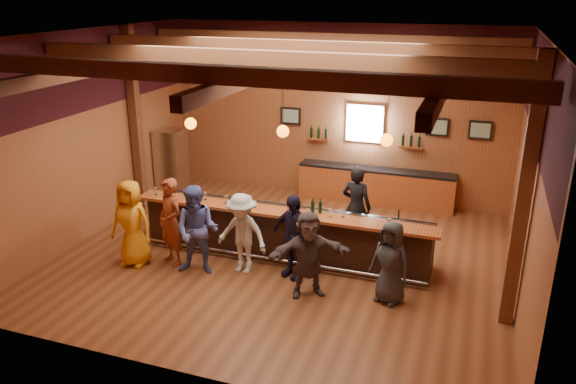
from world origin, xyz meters
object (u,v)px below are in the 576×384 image
Objects in this scene: customer_orange at (132,223)px; ice_bucket at (294,206)px; bar_counter at (286,232)px; customer_dark at (390,262)px; customer_white at (242,234)px; bartender at (356,207)px; bottle_a at (313,207)px; customer_brown at (308,254)px; back_bar_cabinet at (375,186)px; customer_navy at (293,236)px; customer_denim at (197,230)px; stainless_fridge at (172,162)px; customer_redvest at (171,222)px.

customer_orange is 3.27m from ice_bucket.
customer_dark is at bearing -26.07° from bar_counter.
bartender is (1.83, 1.91, 0.09)m from customer_white.
customer_white is at bearing -147.82° from bottle_a.
customer_white is at bearing 134.39° from customer_brown.
customer_white is at bearing -162.22° from customer_dark.
customer_navy is (-0.75, -4.40, 0.37)m from back_bar_cabinet.
bar_counter is 1.93m from customer_denim.
bartender reaches higher than stainless_fridge.
back_bar_cabinet is 5.52m from customer_denim.
customer_orange is 3.26m from customer_navy.
back_bar_cabinet is 5.71m from customer_redvest.
customer_redvest reaches higher than back_bar_cabinet.
customer_navy is 1.94m from customer_dark.
customer_orange is 1.09× the size of customer_white.
customer_dark is (6.46, -3.60, -0.13)m from stainless_fridge.
bartender reaches higher than bar_counter.
customer_white is 1.00× the size of customer_brown.
customer_brown reaches higher than ice_bucket.
back_bar_cabinet is at bearing 76.18° from ice_bucket.
customer_redvest reaches higher than ice_bucket.
ice_bucket is at bearing 49.93° from customer_white.
stainless_fridge is at bearing 150.54° from bottle_a.
stainless_fridge is 7.90× the size of ice_bucket.
stainless_fridge is 4.11m from customer_redvest.
customer_white reaches higher than bottle_a.
back_bar_cabinet is at bearing 76.00° from customer_white.
bartender is at bearing 51.77° from customer_brown.
customer_white is (0.80, 0.32, -0.08)m from customer_denim.
customer_redvest reaches higher than bar_counter.
customer_redvest is 1.11× the size of customer_brown.
back_bar_cabinet is 2.24× the size of customer_orange.
bartender reaches higher than customer_navy.
customer_brown is 1.41m from ice_bucket.
customer_dark is at bearing -19.61° from customer_brown.
bartender is (2.62, 2.23, 0.00)m from customer_denim.
bottle_a is at bearing 19.54° from customer_denim.
bartender reaches higher than customer_orange.
customer_orange is 0.99× the size of customer_denim.
stainless_fridge reaches higher than customer_dark.
customer_redvest is at bearing 144.60° from customer_brown.
back_bar_cabinet is 2.37× the size of customer_navy.
bottle_a is at bearing -98.29° from back_bar_cabinet.
customer_redvest is 1.18× the size of customer_dark.
customer_white is (-0.57, -0.98, 0.29)m from bar_counter.
back_bar_cabinet is at bearing 81.71° from bottle_a.
customer_dark is at bearing 13.58° from customer_navy.
bartender is 1.56m from ice_bucket.
bottle_a is (0.38, -0.01, 0.01)m from ice_bucket.
customer_orange is at bearing 39.98° from bartender.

